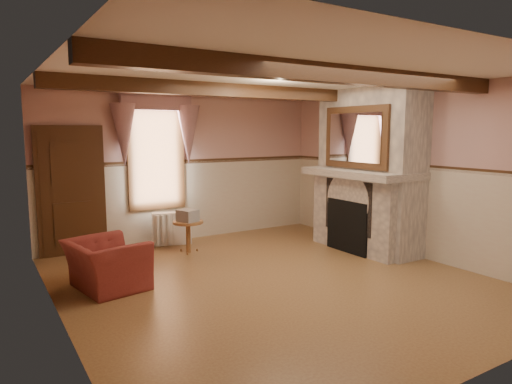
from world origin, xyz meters
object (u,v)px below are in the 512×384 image
armchair (106,265)px  mantel_clock (340,162)px  radiator (172,228)px  oil_lamp (345,160)px  bowl (368,167)px  side_table (188,237)px

armchair → mantel_clock: (4.30, 0.27, 1.19)m
radiator → oil_lamp: 3.41m
bowl → mantel_clock: size_ratio=1.58×
mantel_clock → radiator: bearing=150.4°
armchair → radiator: (1.62, 1.80, -0.03)m
side_table → oil_lamp: size_ratio=1.96×
side_table → bowl: bearing=-30.3°
side_table → radiator: bearing=92.4°
armchair → mantel_clock: 4.47m
side_table → oil_lamp: 3.11m
armchair → radiator: bearing=-52.5°
mantel_clock → side_table: bearing=162.5°
armchair → bowl: size_ratio=2.66×
oil_lamp → bowl: bearing=-90.0°
side_table → bowl: 3.30m
side_table → bowl: (2.65, -1.55, 1.19)m
oil_lamp → radiator: bearing=147.9°
bowl → oil_lamp: 0.57m
radiator → side_table: bearing=-72.7°
bowl → mantel_clock: 0.72m
oil_lamp → mantel_clock: bearing=90.0°
mantel_clock → oil_lamp: 0.16m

